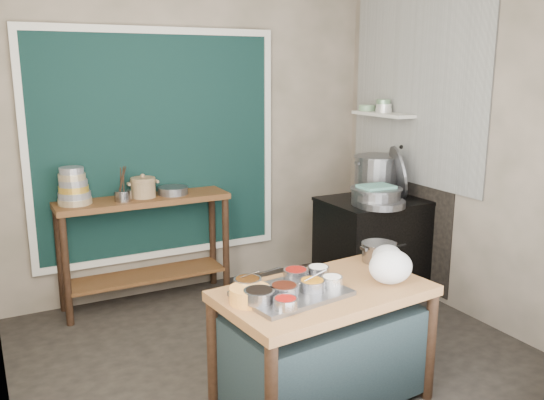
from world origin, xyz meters
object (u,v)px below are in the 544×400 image
back_counter (146,251)px  stock_pot (377,175)px  stove_block (374,248)px  ceramic_crock (143,189)px  prep_table (323,346)px  yellow_basin (250,295)px  steamer (376,196)px  saucepan (378,252)px  condiment_tray (292,293)px  utensil_cup (123,196)px

back_counter → stock_pot: stock_pot is taller
stove_block → ceramic_crock: (-1.89, 0.73, 0.60)m
prep_table → yellow_basin: 0.64m
ceramic_crock → yellow_basin: bearing=-89.0°
steamer → prep_table: bearing=-137.7°
stove_block → stock_pot: bearing=51.4°
prep_table → stove_block: bearing=37.8°
ceramic_crock → saucepan: bearing=-58.4°
ceramic_crock → steamer: ceramic_crock is taller
prep_table → condiment_tray: bearing=175.1°
prep_table → yellow_basin: bearing=171.9°
stove_block → yellow_basin: bearing=-145.5°
stove_block → steamer: size_ratio=2.00×
steamer → stove_block: bearing=51.4°
saucepan → utensil_cup: (-1.28, 1.73, 0.18)m
ceramic_crock → steamer: 1.98m
back_counter → steamer: steamer is taller
saucepan → stock_pot: stock_pot is taller
condiment_tray → stock_pot: bearing=40.4°
saucepan → steamer: 1.12m
back_counter → steamer: bearing=-26.8°
prep_table → back_counter: back_counter is taller
condiment_tray → saucepan: saucepan is taller
stock_pot → yellow_basin: bearing=-143.8°
ceramic_crock → steamer: bearing=-26.9°
yellow_basin → utensil_cup: bearing=96.4°
condiment_tray → yellow_basin: (-0.25, 0.02, 0.03)m
stove_block → prep_table: bearing=-136.7°
yellow_basin → utensil_cup: utensil_cup is taller
ceramic_crock → stock_pot: (2.05, -0.53, 0.03)m
prep_table → ceramic_crock: (-0.51, 2.03, 0.65)m
back_counter → stove_block: back_counter is taller
back_counter → stove_block: size_ratio=1.61×
prep_table → yellow_basin: (-0.48, 0.02, 0.42)m
saucepan → steamer: bearing=50.4°
yellow_basin → steamer: bearing=32.8°
back_counter → condiment_tray: 2.07m
back_counter → yellow_basin: 2.03m
saucepan → stock_pot: size_ratio=0.52×
back_counter → condiment_tray: (0.30, -2.03, 0.29)m
back_counter → saucepan: back_counter is taller
back_counter → stock_pot: 2.21m
yellow_basin → ceramic_crock: bearing=91.0°
ceramic_crock → stock_pot: size_ratio=0.49×
stove_block → ceramic_crock: bearing=158.8°
stove_block → saucepan: (-0.79, -1.05, 0.39)m
prep_table → stove_block: stove_block is taller
prep_table → stock_pot: stock_pot is taller
yellow_basin → stock_pot: stock_pot is taller
back_counter → condiment_tray: size_ratio=2.40×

